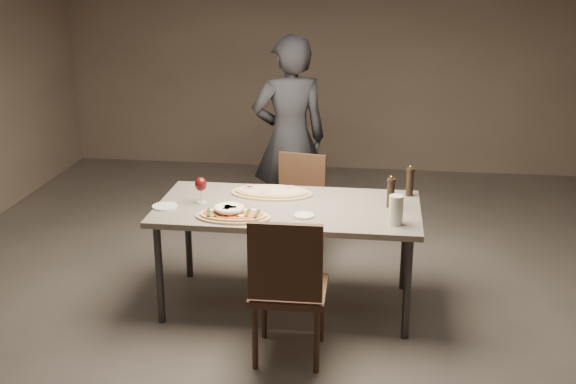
# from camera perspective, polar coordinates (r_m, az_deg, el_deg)

# --- Properties ---
(room) EXTENTS (7.00, 7.00, 7.00)m
(room) POSITION_cam_1_polar(r_m,az_deg,el_deg) (4.77, 0.00, 6.28)
(room) COLOR #5F5852
(room) RESTS_ON ground
(dining_table) EXTENTS (1.80, 0.90, 0.75)m
(dining_table) POSITION_cam_1_polar(r_m,az_deg,el_deg) (4.96, 0.00, -1.72)
(dining_table) COLOR gray
(dining_table) RESTS_ON ground
(zucchini_pizza) EXTENTS (0.50, 0.28, 0.05)m
(zucchini_pizza) POSITION_cam_1_polar(r_m,az_deg,el_deg) (4.73, -4.36, -1.86)
(zucchini_pizza) COLOR tan
(zucchini_pizza) RESTS_ON dining_table
(ham_pizza) EXTENTS (0.59, 0.33, 0.04)m
(ham_pizza) POSITION_cam_1_polar(r_m,az_deg,el_deg) (5.18, -1.31, -0.01)
(ham_pizza) COLOR tan
(ham_pizza) RESTS_ON dining_table
(bread_basket) EXTENTS (0.20, 0.20, 0.07)m
(bread_basket) POSITION_cam_1_polar(r_m,az_deg,el_deg) (4.75, -4.68, -1.45)
(bread_basket) COLOR #FAF0CB
(bread_basket) RESTS_ON dining_table
(oil_dish) EXTENTS (0.13, 0.13, 0.02)m
(oil_dish) POSITION_cam_1_polar(r_m,az_deg,el_deg) (4.74, 1.27, -1.88)
(oil_dish) COLOR white
(oil_dish) RESTS_ON dining_table
(pepper_mill_left) EXTENTS (0.06, 0.06, 0.23)m
(pepper_mill_left) POSITION_cam_1_polar(r_m,az_deg,el_deg) (4.93, 8.12, -0.03)
(pepper_mill_left) COLOR black
(pepper_mill_left) RESTS_ON dining_table
(pepper_mill_right) EXTENTS (0.06, 0.06, 0.22)m
(pepper_mill_right) POSITION_cam_1_polar(r_m,az_deg,el_deg) (5.19, 9.61, 0.83)
(pepper_mill_right) COLOR black
(pepper_mill_right) RESTS_ON dining_table
(carafe) EXTENTS (0.09, 0.09, 0.19)m
(carafe) POSITION_cam_1_polar(r_m,az_deg,el_deg) (4.64, 8.52, -1.41)
(carafe) COLOR silver
(carafe) RESTS_ON dining_table
(wine_glass) EXTENTS (0.08, 0.08, 0.18)m
(wine_glass) POSITION_cam_1_polar(r_m,az_deg,el_deg) (5.00, -6.90, 0.55)
(wine_glass) COLOR silver
(wine_glass) RESTS_ON dining_table
(side_plate) EXTENTS (0.17, 0.17, 0.01)m
(side_plate) POSITION_cam_1_polar(r_m,az_deg,el_deg) (4.99, -9.71, -1.12)
(side_plate) COLOR white
(side_plate) RESTS_ON dining_table
(chair_near) EXTENTS (0.46, 0.46, 0.96)m
(chair_near) POSITION_cam_1_polar(r_m,az_deg,el_deg) (4.32, -0.04, -7.18)
(chair_near) COLOR #3E271A
(chair_near) RESTS_ON ground
(chair_far) EXTENTS (0.48, 0.48, 0.87)m
(chair_far) POSITION_cam_1_polar(r_m,az_deg,el_deg) (5.80, 0.83, -0.85)
(chair_far) COLOR #3E271A
(chair_far) RESTS_ON ground
(diner) EXTENTS (0.75, 0.61, 1.77)m
(diner) POSITION_cam_1_polar(r_m,az_deg,el_deg) (6.16, 0.13, 4.18)
(diner) COLOR black
(diner) RESTS_ON ground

